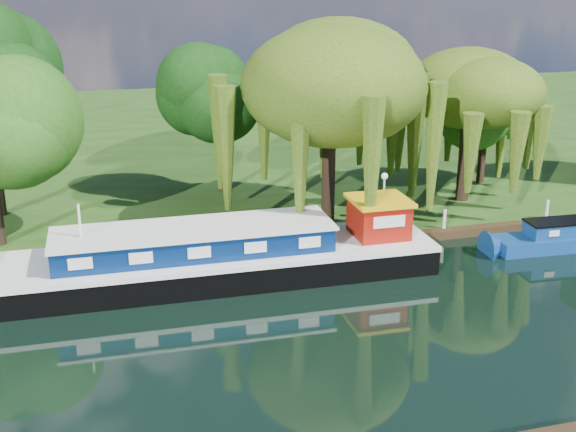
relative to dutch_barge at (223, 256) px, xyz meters
name	(u,v)px	position (x,y,z in m)	size (l,w,h in m)	color
ground	(472,314)	(8.87, -6.18, -1.01)	(120.00, 120.00, 0.00)	black
far_bank	(268,134)	(8.87, 27.82, -0.78)	(120.00, 52.00, 0.45)	#1B3D10
dutch_barge	(223,256)	(0.00, 0.00, 0.00)	(19.31, 4.60, 4.06)	black
red_dinghy	(184,290)	(-1.88, -0.87, -1.01)	(2.15, 3.01, 0.62)	maroon
willow_left	(330,84)	(6.53, 5.02, 6.60)	(8.22, 8.22, 9.85)	black
willow_right	(469,103)	(15.12, 6.44, 5.02)	(6.28, 6.28, 7.65)	black
tree_far_mid	(221,99)	(2.20, 11.82, 4.94)	(4.87, 4.87, 7.97)	black
tree_far_right	(486,108)	(18.00, 9.44, 4.10)	(4.13, 4.13, 6.75)	black
lamppost	(384,184)	(9.37, 4.32, 1.41)	(0.36, 0.36, 2.56)	silver
mooring_posts	(381,225)	(8.37, 2.22, -0.06)	(19.16, 0.16, 1.00)	silver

